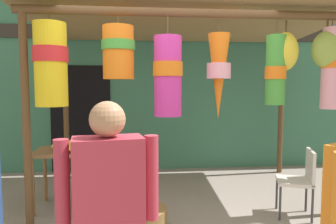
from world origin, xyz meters
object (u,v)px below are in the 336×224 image
at_px(display_table, 78,157).
at_px(flower_heap_on_table, 81,145).
at_px(wicker_basket_by_table, 142,220).
at_px(vendor_in_orange, 109,210).
at_px(folding_chair, 301,177).

bearing_deg(display_table, flower_heap_on_table, -31.42).
relative_size(wicker_basket_by_table, vendor_in_orange, 0.36).
relative_size(display_table, wicker_basket_by_table, 2.02).
xyz_separation_m(flower_heap_on_table, folding_chair, (2.75, -0.54, -0.34)).
relative_size(display_table, flower_heap_on_table, 1.53).
height_order(flower_heap_on_table, vendor_in_orange, vendor_in_orange).
bearing_deg(folding_chair, vendor_in_orange, -140.74).
xyz_separation_m(folding_chair, wicker_basket_by_table, (-1.96, -0.21, -0.37)).
bearing_deg(flower_heap_on_table, vendor_in_orange, -75.90).
height_order(display_table, folding_chair, folding_chair).
bearing_deg(vendor_in_orange, flower_heap_on_table, 104.10).
relative_size(display_table, vendor_in_orange, 0.73).
bearing_deg(vendor_in_orange, wicker_basket_by_table, 82.35).
bearing_deg(vendor_in_orange, folding_chair, 39.26).
relative_size(display_table, folding_chair, 1.33).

